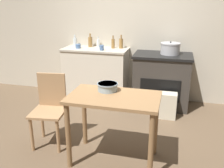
# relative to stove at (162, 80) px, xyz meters

# --- Properties ---
(ground_plane) EXTENTS (14.00, 14.00, 0.00)m
(ground_plane) POSITION_rel_stove_xyz_m (-0.66, -1.24, -0.46)
(ground_plane) COLOR brown
(wall_back) EXTENTS (8.00, 0.07, 2.55)m
(wall_back) POSITION_rel_stove_xyz_m (-0.66, 0.34, 0.82)
(wall_back) COLOR beige
(wall_back) RESTS_ON ground_plane
(counter_cabinet) EXTENTS (1.17, 0.54, 0.94)m
(counter_cabinet) POSITION_rel_stove_xyz_m (-1.21, 0.05, 0.01)
(counter_cabinet) COLOR beige
(counter_cabinet) RESTS_ON ground_plane
(stove) EXTENTS (0.96, 0.65, 0.91)m
(stove) POSITION_rel_stove_xyz_m (0.00, 0.00, 0.00)
(stove) COLOR #38332D
(stove) RESTS_ON ground_plane
(work_table) EXTENTS (0.98, 0.59, 0.80)m
(work_table) POSITION_rel_stove_xyz_m (-0.40, -1.76, 0.19)
(work_table) COLOR #997047
(work_table) RESTS_ON ground_plane
(chair) EXTENTS (0.45, 0.45, 0.90)m
(chair) POSITION_rel_stove_xyz_m (-1.28, -1.58, 0.03)
(chair) COLOR #A87F56
(chair) RESTS_ON ground_plane
(flour_sack) EXTENTS (0.27, 0.19, 0.41)m
(flour_sack) POSITION_rel_stove_xyz_m (0.14, -0.48, -0.25)
(flour_sack) COLOR beige
(flour_sack) RESTS_ON ground_plane
(stock_pot) EXTENTS (0.33, 0.33, 0.21)m
(stock_pot) POSITION_rel_stove_xyz_m (0.11, 0.03, 0.55)
(stock_pot) COLOR #A8A8AD
(stock_pot) RESTS_ON stove
(mixing_bowl_large) EXTENTS (0.24, 0.24, 0.09)m
(mixing_bowl_large) POSITION_rel_stove_xyz_m (-0.51, -1.61, 0.39)
(mixing_bowl_large) COLOR #93A8B2
(mixing_bowl_large) RESTS_ON work_table
(bottle_far_left) EXTENTS (0.08, 0.08, 0.24)m
(bottle_far_left) POSITION_rel_stove_xyz_m (-1.35, 0.20, 0.58)
(bottle_far_left) COLOR olive
(bottle_far_left) RESTS_ON counter_cabinet
(bottle_left) EXTENTS (0.06, 0.06, 0.23)m
(bottle_left) POSITION_rel_stove_xyz_m (-0.90, 0.16, 0.57)
(bottle_left) COLOR olive
(bottle_left) RESTS_ON counter_cabinet
(bottle_mid_left) EXTENTS (0.06, 0.06, 0.19)m
(bottle_mid_left) POSITION_rel_stove_xyz_m (-1.21, 0.24, 0.56)
(bottle_mid_left) COLOR silver
(bottle_mid_left) RESTS_ON counter_cabinet
(bottle_center_left) EXTENTS (0.07, 0.07, 0.24)m
(bottle_center_left) POSITION_rel_stove_xyz_m (-0.76, 0.19, 0.58)
(bottle_center_left) COLOR olive
(bottle_center_left) RESTS_ON counter_cabinet
(bottle_center) EXTENTS (0.07, 0.07, 0.21)m
(bottle_center) POSITION_rel_stove_xyz_m (-1.66, 0.22, 0.56)
(bottle_center) COLOR silver
(bottle_center) RESTS_ON counter_cabinet
(cup_center_right) EXTENTS (0.09, 0.09, 0.08)m
(cup_center_right) POSITION_rel_stove_xyz_m (-1.51, -0.00, 0.52)
(cup_center_right) COLOR #4C6B99
(cup_center_right) RESTS_ON counter_cabinet
(cup_mid_right) EXTENTS (0.07, 0.07, 0.09)m
(cup_mid_right) POSITION_rel_stove_xyz_m (-1.05, -0.07, 0.53)
(cup_mid_right) COLOR #4C6B99
(cup_mid_right) RESTS_ON counter_cabinet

